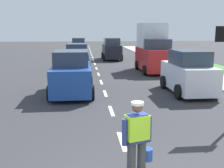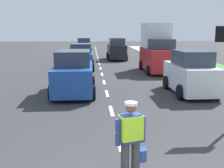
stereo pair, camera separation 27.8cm
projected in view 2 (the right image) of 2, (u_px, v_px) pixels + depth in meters
name	position (u px, v px, depth m)	size (l,w,h in m)	color
ground_plane	(99.00, 64.00, 25.79)	(96.00, 96.00, 0.00)	#333335
lane_center_line	(98.00, 59.00, 29.90)	(0.14, 46.40, 0.01)	silver
road_worker	(131.00, 137.00, 5.76)	(0.71, 0.51, 1.67)	#383D4C
delivery_truck	(157.00, 50.00, 20.58)	(2.16, 4.60, 3.54)	red
car_oncoming_second	(81.00, 58.00, 21.80)	(2.00, 3.82, 2.01)	#1E4799
car_parked_curbside	(190.00, 74.00, 13.59)	(1.91, 3.82, 2.11)	silver
car_oncoming_lead	(74.00, 74.00, 13.54)	(2.06, 4.04, 2.10)	#1E4799
car_outgoing_far	(117.00, 50.00, 28.86)	(1.96, 4.01, 2.23)	black
car_oncoming_third	(84.00, 47.00, 33.92)	(1.91, 4.17, 2.08)	slate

